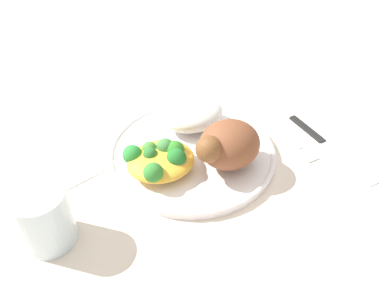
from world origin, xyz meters
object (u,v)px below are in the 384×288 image
object	(u,v)px
water_glass	(44,218)
knife	(323,141)
plate	(192,152)
fork	(289,138)
mac_cheese_with_broccoli	(161,159)
rice_pile	(192,114)
napkin	(66,163)
roasted_chicken	(228,145)

from	to	relation	value
water_glass	knife	bearing A→B (deg)	-177.10
plate	knife	world-z (taller)	plate
fork	mac_cheese_with_broccoli	bearing A→B (deg)	-0.75
rice_pile	napkin	world-z (taller)	rice_pile
plate	roasted_chicken	world-z (taller)	roasted_chicken
plate	fork	size ratio (longest dim) A/B	1.85
rice_pile	napkin	bearing A→B (deg)	-0.40
plate	napkin	distance (m)	0.20
mac_cheese_with_broccoli	knife	bearing A→B (deg)	173.45
water_glass	napkin	xyz separation A→B (m)	(-0.04, -0.14, -0.04)
fork	knife	xyz separation A→B (m)	(-0.05, 0.03, 0.00)
roasted_chicken	knife	world-z (taller)	roasted_chicken
rice_pile	mac_cheese_with_broccoli	world-z (taller)	rice_pile
plate	water_glass	bearing A→B (deg)	18.41
roasted_chicken	napkin	size ratio (longest dim) A/B	0.97
rice_pile	fork	size ratio (longest dim) A/B	0.73
plate	mac_cheese_with_broccoli	xyz separation A→B (m)	(0.06, 0.02, 0.03)
knife	water_glass	distance (m)	0.45
fork	napkin	xyz separation A→B (m)	(0.36, -0.09, -0.00)
fork	water_glass	distance (m)	0.40
fork	knife	bearing A→B (deg)	148.63
rice_pile	water_glass	size ratio (longest dim) A/B	1.24
plate	fork	bearing A→B (deg)	171.35
rice_pile	fork	world-z (taller)	rice_pile
plate	fork	world-z (taller)	plate
mac_cheese_with_broccoli	knife	xyz separation A→B (m)	(-0.27, 0.03, -0.03)
napkin	knife	bearing A→B (deg)	164.33
knife	napkin	distance (m)	0.42
roasted_chicken	napkin	world-z (taller)	roasted_chicken
rice_pile	mac_cheese_with_broccoli	xyz separation A→B (m)	(0.08, 0.08, -0.00)
roasted_chicken	knife	distance (m)	0.19
water_glass	plate	bearing A→B (deg)	-161.59
knife	plate	bearing A→B (deg)	-14.12
roasted_chicken	water_glass	bearing A→B (deg)	5.53
plate	rice_pile	distance (m)	0.07
fork	water_glass	xyz separation A→B (m)	(0.40, 0.05, 0.04)
mac_cheese_with_broccoli	water_glass	bearing A→B (deg)	17.51
roasted_chicken	napkin	xyz separation A→B (m)	(0.23, -0.11, -0.05)
plate	mac_cheese_with_broccoli	size ratio (longest dim) A/B	2.59
mac_cheese_with_broccoli	napkin	bearing A→B (deg)	-32.04
fork	plate	bearing A→B (deg)	-8.65
fork	knife	size ratio (longest dim) A/B	0.75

